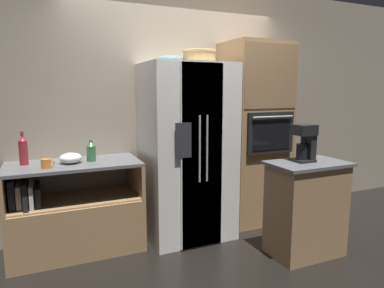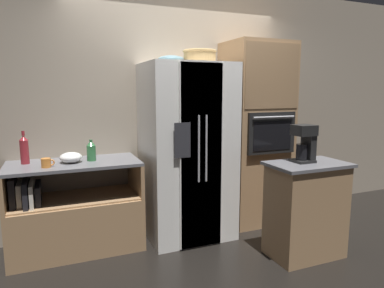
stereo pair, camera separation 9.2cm
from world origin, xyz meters
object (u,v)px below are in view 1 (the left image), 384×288
(wicker_basket, at_px, (199,56))
(bottle_short, at_px, (91,151))
(wall_oven, at_px, (254,134))
(mug, at_px, (46,164))
(fruit_bowl, at_px, (171,59))
(refrigerator, at_px, (187,151))
(bottle_tall, at_px, (23,150))
(mixing_bowl, at_px, (71,158))
(coffee_maker, at_px, (305,141))

(wicker_basket, height_order, bottle_short, wicker_basket)
(wall_oven, height_order, mug, wall_oven)
(wicker_basket, relative_size, fruit_bowl, 1.32)
(wicker_basket, bearing_deg, bottle_short, 173.83)
(refrigerator, relative_size, bottle_tall, 5.91)
(bottle_tall, height_order, mixing_bowl, bottle_tall)
(fruit_bowl, distance_m, mixing_bowl, 1.40)
(refrigerator, xyz_separation_m, mug, (-1.40, -0.07, 0.00))
(refrigerator, xyz_separation_m, fruit_bowl, (-0.16, 0.04, 0.97))
(refrigerator, relative_size, wall_oven, 0.87)
(wicker_basket, bearing_deg, wall_oven, 8.28)
(refrigerator, relative_size, mixing_bowl, 8.83)
(refrigerator, bearing_deg, mixing_bowl, 176.52)
(wall_oven, height_order, bottle_tall, wall_oven)
(bottle_tall, bearing_deg, coffee_maker, -22.86)
(coffee_maker, bearing_deg, mug, 160.84)
(bottle_tall, bearing_deg, refrigerator, -6.43)
(fruit_bowl, height_order, bottle_tall, fruit_bowl)
(bottle_tall, xyz_separation_m, bottle_short, (0.60, -0.09, -0.04))
(refrigerator, distance_m, bottle_tall, 1.60)
(wall_oven, distance_m, bottle_tall, 2.50)
(wicker_basket, bearing_deg, refrigerator, 165.66)
(mug, bearing_deg, bottle_tall, 127.44)
(mug, xyz_separation_m, coffee_maker, (2.26, -0.78, 0.17))
(mixing_bowl, bearing_deg, mug, -147.40)
(fruit_bowl, bearing_deg, coffee_maker, -41.08)
(bottle_tall, bearing_deg, wall_oven, -2.25)
(refrigerator, height_order, bottle_tall, refrigerator)
(refrigerator, relative_size, fruit_bowl, 7.02)
(wicker_basket, bearing_deg, mug, -178.70)
(refrigerator, distance_m, mixing_bowl, 1.18)
(refrigerator, distance_m, coffee_maker, 1.22)
(wicker_basket, distance_m, mixing_bowl, 1.65)
(bottle_tall, xyz_separation_m, mug, (0.19, -0.25, -0.10))
(wicker_basket, xyz_separation_m, bottle_short, (-1.12, 0.12, -0.94))
(refrigerator, bearing_deg, bottle_short, 174.93)
(mixing_bowl, bearing_deg, wicker_basket, -4.58)
(coffee_maker, bearing_deg, mixing_bowl, 155.62)
(mug, relative_size, mixing_bowl, 0.55)
(fruit_bowl, relative_size, bottle_short, 1.26)
(fruit_bowl, bearing_deg, wall_oven, 2.41)
(wicker_basket, relative_size, bottle_short, 1.66)
(mixing_bowl, bearing_deg, bottle_short, 4.63)
(mixing_bowl, bearing_deg, fruit_bowl, -2.04)
(wicker_basket, distance_m, mug, 1.83)
(mug, height_order, coffee_maker, coffee_maker)
(bottle_tall, relative_size, bottle_short, 1.49)
(fruit_bowl, height_order, coffee_maker, fruit_bowl)
(fruit_bowl, distance_m, mug, 1.57)
(coffee_maker, bearing_deg, fruit_bowl, 138.92)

